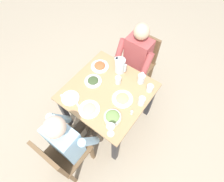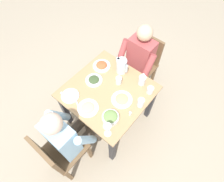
{
  "view_description": "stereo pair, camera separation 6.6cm",
  "coord_description": "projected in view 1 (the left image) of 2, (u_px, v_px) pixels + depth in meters",
  "views": [
    {
      "loc": [
        0.7,
        -0.87,
        2.47
      ],
      "look_at": [
        0.04,
        0.02,
        0.73
      ],
      "focal_mm": 29.71,
      "sensor_mm": 36.0,
      "label": 1
    },
    {
      "loc": [
        0.75,
        -0.83,
        2.47
      ],
      "look_at": [
        0.04,
        0.02,
        0.73
      ],
      "focal_mm": 29.71,
      "sensor_mm": 36.0,
      "label": 2
    }
  ],
  "objects": [
    {
      "name": "salad_bowl",
      "position": [
        113.0,
        117.0,
        1.85
      ],
      "size": [
        0.17,
        0.17,
        0.09
      ],
      "color": "white",
      "rests_on": "dining_table"
    },
    {
      "name": "plate_fries",
      "position": [
        122.0,
        99.0,
        2.0
      ],
      "size": [
        0.23,
        0.23,
        0.04
      ],
      "color": "white",
      "rests_on": "dining_table"
    },
    {
      "name": "knife_near",
      "position": [
        80.0,
        108.0,
        1.95
      ],
      "size": [
        0.18,
        0.09,
        0.01
      ],
      "primitive_type": "cube",
      "rotation": [
        0.0,
        0.0,
        -0.39
      ],
      "color": "silver",
      "rests_on": "dining_table"
    },
    {
      "name": "plate_rice_curry",
      "position": [
        100.0,
        66.0,
        2.24
      ],
      "size": [
        0.21,
        0.21,
        0.05
      ],
      "color": "white",
      "rests_on": "dining_table"
    },
    {
      "name": "salt_shaker",
      "position": [
        132.0,
        112.0,
        1.9
      ],
      "size": [
        0.03,
        0.03,
        0.05
      ],
      "color": "white",
      "rests_on": "dining_table"
    },
    {
      "name": "ground_plane",
      "position": [
        109.0,
        118.0,
        2.68
      ],
      "size": [
        8.0,
        8.0,
        0.0
      ],
      "primitive_type": "plane",
      "color": "tan"
    },
    {
      "name": "water_glass_by_pitcher",
      "position": [
        142.0,
        101.0,
        1.93
      ],
      "size": [
        0.07,
        0.07,
        0.11
      ],
      "primitive_type": "cylinder",
      "color": "silver",
      "rests_on": "dining_table"
    },
    {
      "name": "water_glass_far_left",
      "position": [
        118.0,
        80.0,
        2.09
      ],
      "size": [
        0.07,
        0.07,
        0.09
      ],
      "primitive_type": "cylinder",
      "color": "silver",
      "rests_on": "dining_table"
    },
    {
      "name": "wine_glass",
      "position": [
        111.0,
        128.0,
        1.68
      ],
      "size": [
        0.08,
        0.08,
        0.2
      ],
      "color": "silver",
      "rests_on": "dining_table"
    },
    {
      "name": "plate_dolmas",
      "position": [
        93.0,
        81.0,
        2.13
      ],
      "size": [
        0.2,
        0.2,
        0.04
      ],
      "color": "white",
      "rests_on": "dining_table"
    },
    {
      "name": "plate_beans",
      "position": [
        89.0,
        109.0,
        1.93
      ],
      "size": [
        0.22,
        0.22,
        0.04
      ],
      "color": "white",
      "rests_on": "dining_table"
    },
    {
      "name": "chair_far",
      "position": [
        140.0,
        60.0,
        2.64
      ],
      "size": [
        0.4,
        0.4,
        0.86
      ],
      "color": "brown",
      "rests_on": "ground_plane"
    },
    {
      "name": "plate_yoghurt",
      "position": [
        70.0,
        98.0,
        2.01
      ],
      "size": [
        0.2,
        0.2,
        0.04
      ],
      "color": "white",
      "rests_on": "dining_table"
    },
    {
      "name": "fork_near",
      "position": [
        66.0,
        99.0,
        2.01
      ],
      "size": [
        0.17,
        0.04,
        0.01
      ],
      "primitive_type": "cube",
      "rotation": [
        0.0,
        0.0,
        0.07
      ],
      "color": "silver",
      "rests_on": "dining_table"
    },
    {
      "name": "chair_near",
      "position": [
        61.0,
        156.0,
        1.92
      ],
      "size": [
        0.4,
        0.4,
        0.86
      ],
      "color": "brown",
      "rests_on": "ground_plane"
    },
    {
      "name": "diner_far",
      "position": [
        134.0,
        62.0,
        2.43
      ],
      "size": [
        0.48,
        0.53,
        1.16
      ],
      "color": "#B24C4C",
      "rests_on": "ground_plane"
    },
    {
      "name": "oil_carafe",
      "position": [
        141.0,
        79.0,
        2.09
      ],
      "size": [
        0.08,
        0.08,
        0.16
      ],
      "color": "silver",
      "rests_on": "dining_table"
    },
    {
      "name": "water_glass_near_right",
      "position": [
        150.0,
        88.0,
        2.04
      ],
      "size": [
        0.07,
        0.07,
        0.09
      ],
      "primitive_type": "cylinder",
      "color": "silver",
      "rests_on": "dining_table"
    },
    {
      "name": "water_pitcher",
      "position": [
        120.0,
        66.0,
        2.14
      ],
      "size": [
        0.16,
        0.12,
        0.19
      ],
      "color": "silver",
      "rests_on": "dining_table"
    },
    {
      "name": "diner_near",
      "position": [
        72.0,
        136.0,
        1.89
      ],
      "size": [
        0.48,
        0.53,
        1.16
      ],
      "color": "#9EC6E0",
      "rests_on": "ground_plane"
    },
    {
      "name": "dining_table",
      "position": [
        108.0,
        96.0,
        2.17
      ],
      "size": [
        0.89,
        0.89,
        0.73
      ],
      "color": "tan",
      "rests_on": "ground_plane"
    }
  ]
}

